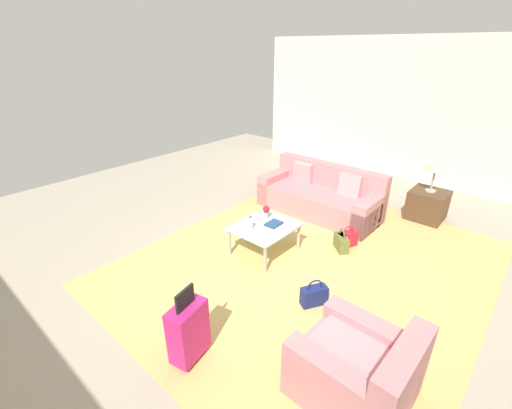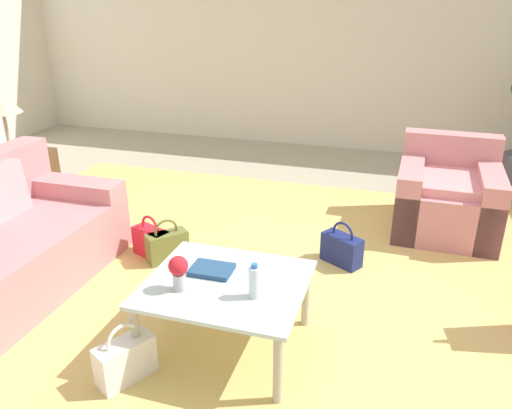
% 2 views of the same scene
% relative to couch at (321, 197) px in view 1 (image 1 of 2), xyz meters
% --- Properties ---
extents(ground_plane, '(12.00, 12.00, 0.00)m').
position_rel_couch_xyz_m(ground_plane, '(2.20, 0.60, -0.30)').
color(ground_plane, '#A89E89').
extents(wall_left, '(0.12, 8.00, 3.10)m').
position_rel_couch_xyz_m(wall_left, '(-2.86, 0.60, 1.25)').
color(wall_left, silver).
rests_on(wall_left, ground).
extents(area_rug, '(5.20, 4.40, 0.01)m').
position_rel_couch_xyz_m(area_rug, '(1.60, 0.80, -0.30)').
color(area_rug, tan).
rests_on(area_rug, ground).
extents(couch, '(0.93, 2.23, 0.88)m').
position_rel_couch_xyz_m(couch, '(0.00, 0.00, 0.00)').
color(couch, '#C67F84').
rests_on(couch, ground).
extents(armchair, '(0.87, 0.97, 0.80)m').
position_rel_couch_xyz_m(armchair, '(3.10, 2.27, -0.01)').
color(armchair, '#C67F84').
rests_on(armchair, ground).
extents(coffee_table, '(0.91, 0.79, 0.45)m').
position_rel_couch_xyz_m(coffee_table, '(1.80, 0.10, 0.09)').
color(coffee_table, silver).
rests_on(coffee_table, ground).
extents(water_bottle, '(0.06, 0.06, 0.20)m').
position_rel_couch_xyz_m(water_bottle, '(2.00, -0.00, 0.24)').
color(water_bottle, silver).
rests_on(water_bottle, coffee_table).
extents(coffee_table_book, '(0.25, 0.19, 0.03)m').
position_rel_couch_xyz_m(coffee_table_book, '(1.68, 0.18, 0.16)').
color(coffee_table_book, navy).
rests_on(coffee_table_book, coffee_table).
extents(flower_vase, '(0.11, 0.11, 0.21)m').
position_rel_couch_xyz_m(flower_vase, '(1.58, -0.05, 0.27)').
color(flower_vase, '#B2B7BC').
rests_on(flower_vase, coffee_table).
extents(side_table, '(0.60, 0.60, 0.53)m').
position_rel_couch_xyz_m(side_table, '(-1.00, 1.60, -0.04)').
color(side_table, '#513823').
rests_on(side_table, ground).
extents(table_lamp, '(0.36, 0.36, 0.59)m').
position_rel_couch_xyz_m(table_lamp, '(-1.00, 1.60, 0.70)').
color(table_lamp, '#ADA899').
rests_on(table_lamp, side_table).
extents(suitcase_magenta, '(0.44, 0.30, 0.85)m').
position_rel_couch_xyz_m(suitcase_magenta, '(3.80, 0.80, 0.06)').
color(suitcase_magenta, '#D12375').
rests_on(suitcase_magenta, ground).
extents(handbag_olive, '(0.32, 0.33, 0.36)m').
position_rel_couch_xyz_m(handbag_olive, '(0.98, 0.96, -0.17)').
color(handbag_olive, olive).
rests_on(handbag_olive, ground).
extents(handbag_white, '(0.28, 0.35, 0.36)m').
position_rel_couch_xyz_m(handbag_white, '(1.36, -0.33, -0.17)').
color(handbag_white, white).
rests_on(handbag_white, ground).
extents(handbag_red, '(0.35, 0.25, 0.36)m').
position_rel_couch_xyz_m(handbag_red, '(0.82, 0.98, -0.17)').
color(handbag_red, red).
rests_on(handbag_red, ground).
extents(handbag_navy, '(0.35, 0.28, 0.36)m').
position_rel_couch_xyz_m(handbag_navy, '(2.31, 1.31, -0.17)').
color(handbag_navy, navy).
rests_on(handbag_navy, ground).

